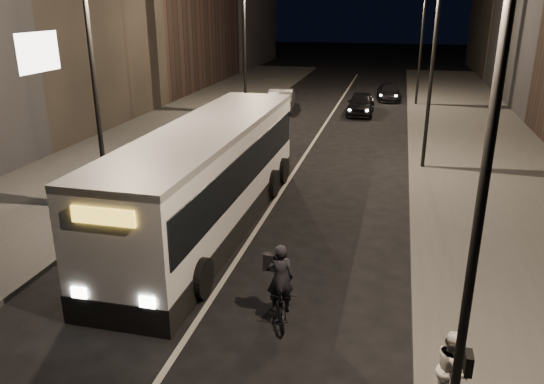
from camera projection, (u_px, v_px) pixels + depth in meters
The scene contains 14 objects.
ground at pixel (221, 284), 14.31m from camera, with size 180.00×180.00×0.00m, color black.
sidewalk_right at pixel (484, 160), 25.26m from camera, with size 7.00×70.00×0.16m, color #3D3D3B.
sidewalk_left at pixel (154, 140), 28.94m from camera, with size 7.00×70.00×0.16m, color #3D3D3B.
streetlight_right_near at pixel (471, 136), 7.67m from camera, with size 1.20×0.44×8.12m.
streetlight_right_mid at pixel (428, 48), 22.32m from camera, with size 1.20×0.44×8.12m.
streetlight_right_far at pixel (419, 29), 36.97m from camera, with size 1.20×0.44×8.12m.
streetlight_left_near at pixel (99, 61), 17.31m from camera, with size 1.20×0.44×8.12m.
streetlight_left_far at pixel (248, 32), 33.79m from camera, with size 1.20×0.44×8.12m.
city_bus at pixel (210, 172), 17.50m from camera, with size 3.14×12.92×3.47m.
cyclist_on_bicycle at pixel (281, 295), 12.47m from camera, with size 1.07×1.89×2.06m.
pedestrian_woman at pixel (452, 369), 9.61m from camera, with size 0.74×0.58×1.53m, color silver.
car_near at pixel (361, 104), 35.63m from camera, with size 1.72×4.29×1.46m, color black.
car_mid at pixel (282, 99), 36.94m from camera, with size 1.65×4.73×1.56m, color #343436.
car_far at pixel (389, 92), 40.97m from camera, with size 1.64×4.04×1.17m, color black.
Camera 1 is at (4.25, -11.96, 7.20)m, focal length 35.00 mm.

